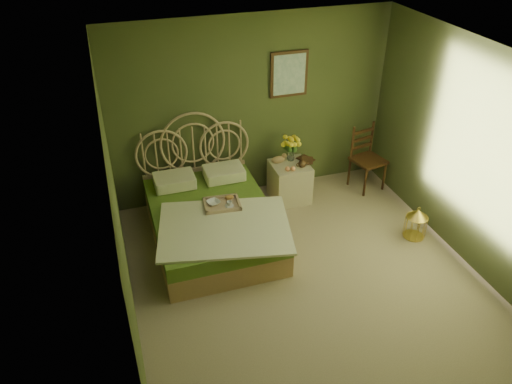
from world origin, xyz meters
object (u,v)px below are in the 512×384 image
object	(u,v)px
bed	(211,219)
birdcage	(416,224)
nightstand	(290,177)
chair	(366,153)

from	to	relation	value
bed	birdcage	bearing A→B (deg)	-17.34
birdcage	nightstand	bearing A→B (deg)	132.16
chair	birdcage	size ratio (longest dim) A/B	2.33
nightstand	chair	size ratio (longest dim) A/B	1.03
nightstand	chair	bearing A→B (deg)	0.83
nightstand	birdcage	world-z (taller)	nightstand
bed	chair	size ratio (longest dim) A/B	2.28
bed	chair	bearing A→B (deg)	13.19
bed	chair	distance (m)	2.61
nightstand	birdcage	bearing A→B (deg)	-47.84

